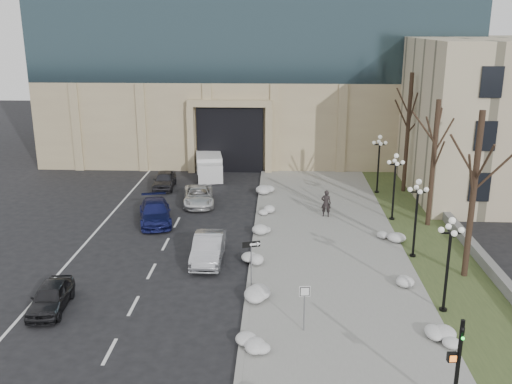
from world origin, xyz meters
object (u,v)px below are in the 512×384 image
(car_b, at_px, (208,248))
(one_way_sign, at_px, (254,250))
(car_c, at_px, (155,212))
(traffic_signal, at_px, (457,369))
(car_a, at_px, (51,297))
(box_truck, at_px, (209,165))
(lamppost_b, at_px, (417,208))
(car_d, at_px, (198,196))
(car_e, at_px, (164,180))
(pedestrian, at_px, (326,203))
(lamppost_c, at_px, (395,178))
(lamppost_a, at_px, (449,252))
(lamppost_d, at_px, (379,156))
(keep_sign, at_px, (305,299))

(car_b, distance_m, one_way_sign, 4.63)
(car_c, distance_m, traffic_signal, 24.29)
(car_a, distance_m, box_truck, 25.30)
(car_c, distance_m, lamppost_b, 17.31)
(car_a, bearing_deg, traffic_signal, -27.20)
(car_d, height_order, traffic_signal, traffic_signal)
(traffic_signal, xyz_separation_m, lamppost_b, (1.71, 13.96, 1.22))
(box_truck, bearing_deg, car_d, -97.79)
(car_e, xyz_separation_m, traffic_signal, (15.57, -27.80, 1.15))
(car_e, height_order, pedestrian, pedestrian)
(pedestrian, relative_size, lamppost_c, 0.40)
(one_way_sign, bearing_deg, car_d, 91.14)
(car_d, distance_m, car_e, 5.43)
(car_c, height_order, car_e, car_c)
(car_d, height_order, lamppost_a, lamppost_a)
(traffic_signal, distance_m, lamppost_a, 7.75)
(lamppost_b, distance_m, lamppost_d, 13.00)
(car_c, xyz_separation_m, box_truck, (2.19, 12.44, 0.23))
(lamppost_a, bearing_deg, car_d, 130.70)
(box_truck, bearing_deg, pedestrian, -58.29)
(car_e, xyz_separation_m, keep_sign, (10.63, -22.49, 0.96))
(car_c, bearing_deg, one_way_sign, -67.58)
(car_e, height_order, traffic_signal, traffic_signal)
(lamppost_a, bearing_deg, lamppost_c, 90.00)
(car_b, relative_size, lamppost_d, 0.98)
(keep_sign, bearing_deg, car_a, 166.54)
(car_b, height_order, car_d, car_b)
(lamppost_a, bearing_deg, pedestrian, 108.71)
(car_e, height_order, lamppost_a, lamppost_a)
(car_c, bearing_deg, lamppost_a, -50.30)
(car_e, relative_size, keep_sign, 1.82)
(lamppost_a, bearing_deg, lamppost_b, 90.00)
(box_truck, distance_m, lamppost_c, 18.23)
(car_d, relative_size, box_truck, 0.73)
(car_b, distance_m, traffic_signal, 16.54)
(pedestrian, height_order, lamppost_c, lamppost_c)
(lamppost_b, bearing_deg, traffic_signal, -96.99)
(car_c, bearing_deg, lamppost_d, 10.92)
(car_a, height_order, lamppost_b, lamppost_b)
(car_e, bearing_deg, one_way_sign, -68.92)
(car_a, xyz_separation_m, traffic_signal, (16.90, -6.97, 1.20))
(one_way_sign, distance_m, traffic_signal, 12.09)
(lamppost_d, bearing_deg, car_e, 177.21)
(traffic_signal, relative_size, lamppost_c, 0.78)
(car_c, relative_size, car_e, 1.23)
(car_b, height_order, lamppost_b, lamppost_b)
(pedestrian, bearing_deg, lamppost_a, 112.96)
(one_way_sign, xyz_separation_m, lamppost_c, (9.04, 10.84, 0.93))
(lamppost_c, bearing_deg, box_truck, 140.99)
(car_c, relative_size, lamppost_c, 1.06)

